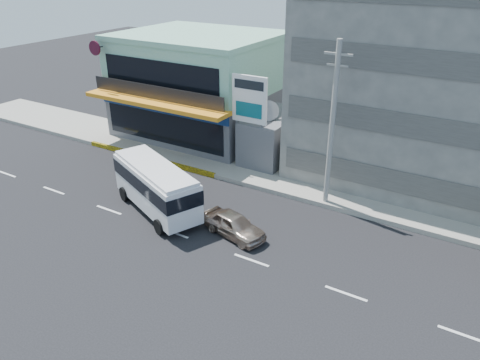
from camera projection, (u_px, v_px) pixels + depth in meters
name	position (u px, v px, depth m)	size (l,w,h in m)	color
ground	(174.00, 233.00, 26.06)	(120.00, 120.00, 0.00)	black
sidewalk	(323.00, 186.00, 30.98)	(70.00, 5.00, 0.30)	gray
shop_building	(200.00, 88.00, 38.78)	(12.40, 11.70, 8.00)	#4E4F53
concrete_building	(437.00, 76.00, 29.90)	(16.00, 12.00, 14.00)	gray
gap_structure	(274.00, 138.00, 34.54)	(3.00, 6.00, 3.50)	#4E4F53
satellite_dish	(268.00, 118.00, 32.97)	(1.50, 1.50, 0.15)	slate
billboard	(249.00, 105.00, 31.23)	(2.60, 0.18, 6.90)	gray
utility_pole_near	(332.00, 126.00, 26.72)	(1.60, 0.30, 10.00)	#999993
minibus	(156.00, 184.00, 27.55)	(7.44, 4.90, 2.98)	silver
sedan	(234.00, 225.00, 25.57)	(1.56, 3.88, 1.32)	#B9A18D
motorcycle_rider	(139.00, 170.00, 31.65)	(2.05, 1.04, 2.51)	#5C130D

